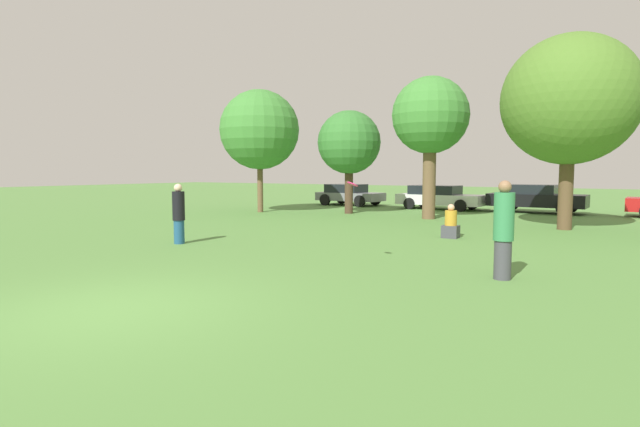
% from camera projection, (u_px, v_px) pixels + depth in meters
% --- Properties ---
extents(ground_plane, '(120.00, 120.00, 0.00)m').
position_uv_depth(ground_plane, '(113.00, 309.00, 7.23)').
color(ground_plane, '#54843D').
extents(person_thrower, '(0.34, 0.34, 1.67)m').
position_uv_depth(person_thrower, '(179.00, 214.00, 13.69)').
color(person_thrower, navy).
rests_on(person_thrower, ground).
extents(person_catcher, '(0.37, 0.37, 1.85)m').
position_uv_depth(person_catcher, '(504.00, 230.00, 9.16)').
color(person_catcher, '#3F3F47').
rests_on(person_catcher, ground).
extents(frisbee, '(0.25, 0.23, 0.15)m').
position_uv_depth(frisbee, '(353.00, 184.00, 10.40)').
color(frisbee, '#F21E72').
extents(bystander_sitting, '(0.47, 0.40, 1.03)m').
position_uv_depth(bystander_sitting, '(451.00, 224.00, 14.90)').
color(bystander_sitting, '#3F3F47').
rests_on(bystander_sitting, ground).
extents(tree_0, '(3.86, 3.86, 5.95)m').
position_uv_depth(tree_0, '(260.00, 130.00, 24.03)').
color(tree_0, brown).
rests_on(tree_0, ground).
extents(tree_1, '(2.98, 2.98, 4.86)m').
position_uv_depth(tree_1, '(349.00, 143.00, 23.29)').
color(tree_1, '#473323').
rests_on(tree_1, ground).
extents(tree_2, '(3.19, 3.19, 5.93)m').
position_uv_depth(tree_2, '(430.00, 117.00, 20.55)').
color(tree_2, brown).
rests_on(tree_2, ground).
extents(tree_3, '(4.46, 4.46, 6.60)m').
position_uv_depth(tree_3, '(570.00, 101.00, 16.71)').
color(tree_3, brown).
rests_on(tree_3, ground).
extents(parked_car_grey, '(3.91, 2.18, 1.24)m').
position_uv_depth(parked_car_grey, '(349.00, 194.00, 29.22)').
color(parked_car_grey, slate).
rests_on(parked_car_grey, ground).
extents(parked_car_white, '(4.54, 2.22, 1.26)m').
position_uv_depth(parked_car_white, '(439.00, 197.00, 26.13)').
color(parked_car_white, silver).
rests_on(parked_car_white, ground).
extents(parked_car_black, '(4.47, 2.07, 1.36)m').
position_uv_depth(parked_car_black, '(535.00, 198.00, 23.88)').
color(parked_car_black, black).
rests_on(parked_car_black, ground).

